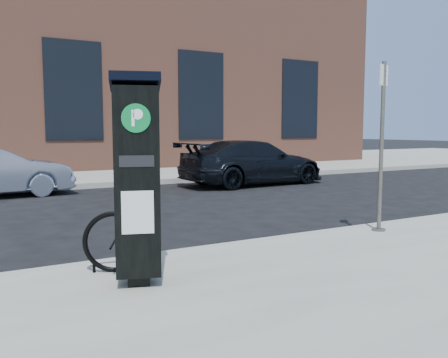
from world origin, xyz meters
TOP-DOWN VIEW (x-y plane):
  - ground at (0.00, 0.00)m, footprint 120.00×120.00m
  - sidewalk_far at (0.00, 14.00)m, footprint 60.00×12.00m
  - curb_near at (0.00, -0.02)m, footprint 60.00×0.12m
  - curb_far at (0.00, 8.02)m, footprint 60.00×0.12m
  - building at (-0.00, 17.00)m, footprint 28.00×10.05m
  - parking_kiosk at (-2.16, -1.00)m, footprint 0.56×0.53m
  - sign_pole at (1.74, -0.40)m, footprint 0.21×0.20m
  - bike_rack at (-2.25, -0.51)m, footprint 0.62×0.31m
  - car_dark at (4.03, 6.60)m, footprint 4.68×2.15m

SIDE VIEW (x-z plane):
  - ground at x=0.00m, z-range 0.00..0.00m
  - sidewalk_far at x=0.00m, z-range 0.00..0.15m
  - curb_near at x=0.00m, z-range -0.01..0.15m
  - curb_far at x=0.00m, z-range -0.01..0.15m
  - bike_rack at x=-2.25m, z-range 0.14..0.79m
  - car_dark at x=4.03m, z-range 0.00..1.33m
  - parking_kiosk at x=-2.16m, z-range 0.18..2.18m
  - sign_pole at x=1.74m, z-range 0.14..2.60m
  - building at x=0.00m, z-range 0.02..8.27m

